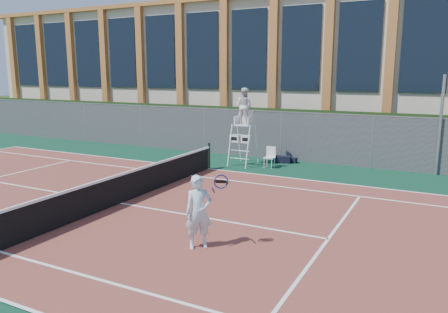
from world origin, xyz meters
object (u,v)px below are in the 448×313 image
at_px(umpire_chair, 244,108).
at_px(tennis_player, 199,212).
at_px(steel_pole, 440,126).
at_px(plastic_chair, 270,155).

height_order(umpire_chair, tennis_player, umpire_chair).
bearing_deg(tennis_player, umpire_chair, 108.41).
relative_size(steel_pole, plastic_chair, 4.39).
distance_m(steel_pole, tennis_player, 11.56).
xyz_separation_m(steel_pole, tennis_player, (-4.59, -10.56, -1.07)).
xyz_separation_m(umpire_chair, tennis_player, (2.96, -8.90, -1.58)).
distance_m(umpire_chair, plastic_chair, 2.30).
relative_size(umpire_chair, plastic_chair, 3.79).
distance_m(steel_pole, plastic_chair, 6.68).
height_order(steel_pole, tennis_player, steel_pole).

